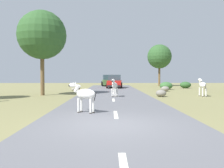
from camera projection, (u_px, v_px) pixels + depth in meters
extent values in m
plane|color=olive|center=(110.00, 126.00, 8.12)|extent=(90.00, 90.00, 0.00)
cube|color=slate|center=(117.00, 125.00, 8.12)|extent=(6.00, 64.00, 0.05)
cube|color=silver|center=(116.00, 115.00, 10.12)|extent=(0.16, 2.00, 0.01)
cube|color=silver|center=(113.00, 100.00, 16.11)|extent=(0.16, 2.00, 0.01)
cube|color=silver|center=(112.00, 93.00, 22.11)|extent=(0.16, 2.00, 0.01)
cube|color=silver|center=(112.00, 89.00, 28.10)|extent=(0.16, 2.00, 0.01)
cube|color=silver|center=(111.00, 87.00, 34.10)|extent=(0.16, 2.00, 0.01)
ellipsoid|color=silver|center=(115.00, 85.00, 18.67)|extent=(0.62, 1.05, 0.47)
cylinder|color=silver|center=(112.00, 93.00, 18.40)|extent=(0.12, 0.12, 0.67)
cylinder|color=#28231E|center=(112.00, 97.00, 18.41)|extent=(0.14, 0.14, 0.04)
cylinder|color=silver|center=(115.00, 93.00, 18.34)|extent=(0.12, 0.12, 0.67)
cylinder|color=#28231E|center=(115.00, 97.00, 18.36)|extent=(0.14, 0.14, 0.04)
cylinder|color=silver|center=(114.00, 92.00, 19.03)|extent=(0.12, 0.12, 0.67)
cylinder|color=#28231E|center=(114.00, 96.00, 19.04)|extent=(0.14, 0.14, 0.04)
cylinder|color=silver|center=(117.00, 92.00, 18.97)|extent=(0.12, 0.12, 0.67)
cylinder|color=#28231E|center=(117.00, 96.00, 18.98)|extent=(0.14, 0.14, 0.04)
cylinder|color=silver|center=(113.00, 83.00, 18.20)|extent=(0.26, 0.38, 0.40)
cube|color=black|center=(113.00, 82.00, 18.20)|extent=(0.11, 0.33, 0.27)
ellipsoid|color=silver|center=(113.00, 81.00, 17.97)|extent=(0.28, 0.46, 0.22)
ellipsoid|color=black|center=(112.00, 81.00, 17.80)|extent=(0.16, 0.18, 0.13)
cone|color=silver|center=(112.00, 79.00, 18.08)|extent=(0.10, 0.10, 0.13)
cone|color=silver|center=(114.00, 79.00, 18.05)|extent=(0.10, 0.10, 0.13)
cylinder|color=black|center=(116.00, 86.00, 19.15)|extent=(0.07, 0.14, 0.40)
ellipsoid|color=silver|center=(86.00, 94.00, 10.61)|extent=(1.02, 0.76, 0.45)
cylinder|color=silver|center=(81.00, 105.00, 10.87)|extent=(0.13, 0.13, 0.65)
cylinder|color=#28231E|center=(81.00, 111.00, 10.88)|extent=(0.15, 0.15, 0.04)
cylinder|color=silver|center=(78.00, 105.00, 10.65)|extent=(0.13, 0.13, 0.65)
cylinder|color=#28231E|center=(78.00, 112.00, 10.66)|extent=(0.15, 0.15, 0.04)
cylinder|color=silver|center=(93.00, 106.00, 10.61)|extent=(0.13, 0.13, 0.65)
cylinder|color=#28231E|center=(93.00, 112.00, 10.62)|extent=(0.15, 0.15, 0.04)
cylinder|color=silver|center=(91.00, 106.00, 10.39)|extent=(0.13, 0.13, 0.65)
cylinder|color=#28231E|center=(91.00, 113.00, 10.40)|extent=(0.15, 0.15, 0.04)
cylinder|color=silver|center=(77.00, 88.00, 10.79)|extent=(0.38, 0.30, 0.38)
cube|color=black|center=(77.00, 87.00, 10.79)|extent=(0.30, 0.17, 0.26)
ellipsoid|color=silver|center=(73.00, 85.00, 10.88)|extent=(0.45, 0.34, 0.21)
ellipsoid|color=black|center=(70.00, 85.00, 10.95)|extent=(0.18, 0.17, 0.12)
cone|color=silver|center=(76.00, 83.00, 10.89)|extent=(0.10, 0.10, 0.12)
cone|color=silver|center=(74.00, 83.00, 10.78)|extent=(0.10, 0.10, 0.12)
cylinder|color=black|center=(95.00, 96.00, 10.41)|extent=(0.14, 0.09, 0.39)
ellipsoid|color=silver|center=(203.00, 85.00, 19.35)|extent=(0.42, 1.04, 0.49)
cylinder|color=silver|center=(203.00, 92.00, 19.71)|extent=(0.10, 0.10, 0.71)
cylinder|color=#28231E|center=(203.00, 96.00, 19.73)|extent=(0.12, 0.12, 0.05)
cylinder|color=silver|center=(199.00, 92.00, 19.71)|extent=(0.10, 0.10, 0.71)
cylinder|color=#28231E|center=(199.00, 96.00, 19.72)|extent=(0.12, 0.12, 0.05)
cylinder|color=silver|center=(206.00, 92.00, 19.03)|extent=(0.10, 0.10, 0.71)
cylinder|color=#28231E|center=(206.00, 97.00, 19.04)|extent=(0.12, 0.12, 0.05)
cylinder|color=silver|center=(203.00, 92.00, 19.03)|extent=(0.10, 0.10, 0.71)
cylinder|color=#28231E|center=(203.00, 97.00, 19.04)|extent=(0.12, 0.12, 0.05)
cylinder|color=silver|center=(200.00, 82.00, 19.84)|extent=(0.19, 0.37, 0.42)
cube|color=black|center=(200.00, 81.00, 19.84)|extent=(0.04, 0.34, 0.29)
ellipsoid|color=silver|center=(199.00, 80.00, 20.08)|extent=(0.19, 0.46, 0.23)
ellipsoid|color=black|center=(199.00, 80.00, 20.26)|extent=(0.13, 0.16, 0.14)
cone|color=silver|center=(201.00, 79.00, 19.96)|extent=(0.09, 0.09, 0.13)
cone|color=silver|center=(199.00, 79.00, 19.96)|extent=(0.09, 0.09, 0.13)
cylinder|color=black|center=(205.00, 87.00, 18.83)|extent=(0.04, 0.15, 0.42)
cube|color=red|center=(115.00, 83.00, 31.92)|extent=(2.06, 4.31, 0.80)
cube|color=#334751|center=(115.00, 78.00, 32.09)|extent=(1.78, 2.30, 0.76)
cube|color=black|center=(114.00, 86.00, 29.77)|extent=(1.72, 0.27, 0.24)
cylinder|color=black|center=(107.00, 86.00, 30.63)|extent=(0.26, 0.69, 0.68)
cylinder|color=black|center=(121.00, 86.00, 30.53)|extent=(0.26, 0.69, 0.68)
cylinder|color=black|center=(109.00, 85.00, 33.32)|extent=(0.26, 0.69, 0.68)
cylinder|color=black|center=(121.00, 85.00, 33.22)|extent=(0.26, 0.69, 0.68)
cube|color=#476B38|center=(108.00, 82.00, 37.53)|extent=(2.13, 4.33, 0.80)
cube|color=#334751|center=(108.00, 77.00, 37.30)|extent=(1.81, 2.32, 0.76)
cube|color=black|center=(107.00, 83.00, 39.69)|extent=(1.72, 0.29, 0.24)
cylinder|color=black|center=(113.00, 83.00, 38.96)|extent=(0.27, 0.70, 0.68)
cylinder|color=black|center=(102.00, 83.00, 38.80)|extent=(0.27, 0.70, 0.68)
cylinder|color=black|center=(115.00, 84.00, 36.28)|extent=(0.27, 0.70, 0.68)
cylinder|color=black|center=(103.00, 84.00, 36.12)|extent=(0.27, 0.70, 0.68)
cylinder|color=brown|center=(159.00, 76.00, 37.76)|extent=(0.32, 0.32, 3.17)
sphere|color=#2D5628|center=(159.00, 56.00, 37.65)|extent=(3.79, 3.79, 3.79)
cylinder|color=brown|center=(42.00, 75.00, 20.39)|extent=(0.33, 0.33, 3.50)
sphere|color=#2D5628|center=(42.00, 35.00, 20.27)|extent=(4.13, 4.13, 4.13)
ellipsoid|color=#386633|center=(166.00, 86.00, 28.69)|extent=(1.53, 1.38, 0.92)
ellipsoid|color=#2D5628|center=(185.00, 85.00, 31.69)|extent=(1.45, 1.30, 0.87)
ellipsoid|color=gray|center=(73.00, 89.00, 26.93)|extent=(0.46, 0.36, 0.27)
ellipsoid|color=gray|center=(161.00, 93.00, 19.12)|extent=(0.82, 0.76, 0.56)
ellipsoid|color=gray|center=(165.00, 89.00, 25.44)|extent=(0.87, 0.76, 0.56)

